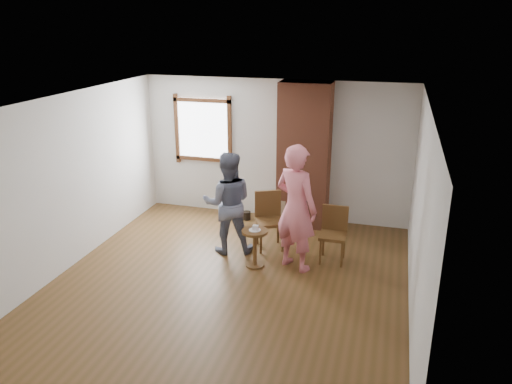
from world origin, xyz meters
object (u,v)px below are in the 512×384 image
stoneware_crock (281,211)px  side_table (255,242)px  man (228,203)px  dining_chair_right (334,231)px  dining_chair_left (269,217)px  person_pink (296,208)px

stoneware_crock → side_table: bearing=-89.8°
stoneware_crock → man: (-0.55, -1.36, 0.58)m
dining_chair_right → man: bearing=-175.2°
dining_chair_left → person_pink: (0.57, -0.61, 0.44)m
dining_chair_right → person_pink: bearing=-142.0°
dining_chair_left → man: size_ratio=0.56×
stoneware_crock → person_pink: bearing=-69.7°
stoneware_crock → dining_chair_right: size_ratio=0.57×
side_table → person_pink: bearing=13.9°
dining_chair_right → stoneware_crock: bearing=132.4°
dining_chair_left → dining_chair_right: dining_chair_left is taller
man → dining_chair_left: bearing=-167.1°
stoneware_crock → man: size_ratio=0.30×
dining_chair_right → person_pink: size_ratio=0.45×
dining_chair_right → dining_chair_left: bearing=169.2°
stoneware_crock → person_pink: (0.60, -1.62, 0.72)m
man → stoneware_crock: bearing=-130.4°
dining_chair_right → person_pink: 0.83m
man → person_pink: (1.15, -0.26, 0.13)m
dining_chair_left → side_table: size_ratio=1.56×
dining_chair_right → side_table: dining_chair_right is taller
side_table → stoneware_crock: bearing=90.2°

